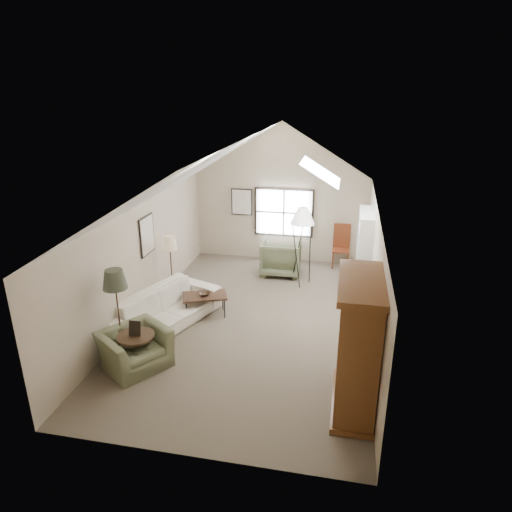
% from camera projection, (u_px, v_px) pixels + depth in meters
% --- Properties ---
extents(room_shell, '(5.01, 8.01, 4.00)m').
position_uv_depth(room_shell, '(252.00, 177.00, 8.94)').
color(room_shell, brown).
rests_on(room_shell, ground).
extents(window, '(1.72, 0.08, 1.42)m').
position_uv_depth(window, '(284.00, 213.00, 13.17)').
color(window, black).
rests_on(window, room_shell).
extents(skylight, '(0.80, 1.20, 0.52)m').
position_uv_depth(skylight, '(322.00, 171.00, 9.52)').
color(skylight, white).
rests_on(skylight, room_shell).
extents(wall_art, '(1.97, 3.71, 0.88)m').
position_uv_depth(wall_art, '(196.00, 218.00, 11.59)').
color(wall_art, black).
rests_on(wall_art, room_shell).
extents(armoire, '(0.60, 1.50, 2.20)m').
position_uv_depth(armoire, '(358.00, 346.00, 7.07)').
color(armoire, brown).
rests_on(armoire, ground).
extents(tv_alcove, '(0.32, 1.30, 2.10)m').
position_uv_depth(tv_alcove, '(364.00, 255.00, 10.69)').
color(tv_alcove, white).
rests_on(tv_alcove, ground).
extents(media_console, '(0.34, 1.18, 0.60)m').
position_uv_depth(media_console, '(360.00, 288.00, 11.00)').
color(media_console, '#382316').
rests_on(media_console, ground).
extents(tv_panel, '(0.05, 0.90, 0.55)m').
position_uv_depth(tv_panel, '(362.00, 264.00, 10.78)').
color(tv_panel, black).
rests_on(tv_panel, media_console).
extents(sofa, '(1.93, 2.87, 0.78)m').
position_uv_depth(sofa, '(165.00, 309.00, 9.79)').
color(sofa, white).
rests_on(sofa, ground).
extents(armchair_near, '(1.46, 1.49, 0.73)m').
position_uv_depth(armchair_near, '(135.00, 349.00, 8.34)').
color(armchair_near, '#696A4A').
rests_on(armchair_near, ground).
extents(armchair_far, '(1.08, 1.11, 0.97)m').
position_uv_depth(armchair_far, '(281.00, 257.00, 12.50)').
color(armchair_far, '#656F4E').
rests_on(armchair_far, ground).
extents(coffee_table, '(1.11, 0.86, 0.50)m').
position_uv_depth(coffee_table, '(205.00, 305.00, 10.26)').
color(coffee_table, '#3E2719').
rests_on(coffee_table, ground).
extents(bowl, '(0.30, 0.30, 0.06)m').
position_uv_depth(bowl, '(205.00, 294.00, 10.16)').
color(bowl, '#361E16').
rests_on(bowl, coffee_table).
extents(side_table, '(0.86, 0.86, 0.67)m').
position_uv_depth(side_table, '(137.00, 351.00, 8.32)').
color(side_table, '#3B2918').
rests_on(side_table, ground).
extents(side_chair, '(0.48, 0.48, 1.23)m').
position_uv_depth(side_chair, '(341.00, 246.00, 12.91)').
color(side_chair, maroon).
rests_on(side_chair, ground).
extents(tripod_lamp, '(0.62, 0.62, 2.10)m').
position_uv_depth(tripod_lamp, '(302.00, 246.00, 11.62)').
color(tripod_lamp, silver).
rests_on(tripod_lamp, ground).
extents(dark_lamp, '(0.58, 0.58, 1.86)m').
position_uv_depth(dark_lamp, '(119.00, 315.00, 8.37)').
color(dark_lamp, '#282C1F').
rests_on(dark_lamp, ground).
extents(tan_lamp, '(0.43, 0.43, 1.67)m').
position_uv_depth(tan_lamp, '(171.00, 268.00, 10.79)').
color(tan_lamp, tan).
rests_on(tan_lamp, ground).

